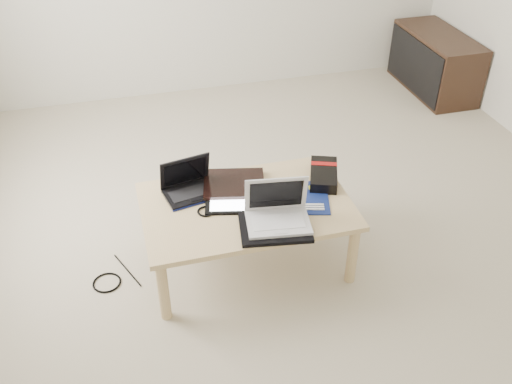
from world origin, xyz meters
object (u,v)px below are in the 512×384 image
object	(u,v)px
media_cabinet	(434,63)
netbook	(189,186)
white_laptop	(278,213)
gpu_box	(324,175)
coffee_table	(246,211)

from	to	relation	value
media_cabinet	netbook	xyz separation A→B (m)	(-2.39, -1.55, 0.19)
white_laptop	netbook	bearing A→B (deg)	135.36
white_laptop	gpu_box	world-z (taller)	white_laptop
coffee_table	gpu_box	bearing A→B (deg)	13.02
media_cabinet	gpu_box	size ratio (longest dim) A/B	2.76
netbook	white_laptop	bearing A→B (deg)	-44.64
coffee_table	media_cabinet	size ratio (longest dim) A/B	1.22
netbook	gpu_box	world-z (taller)	netbook
coffee_table	netbook	distance (m)	0.34
media_cabinet	gpu_box	xyz separation A→B (m)	(-1.64, -1.62, 0.18)
coffee_table	netbook	xyz separation A→B (m)	(-0.27, 0.18, 0.09)
media_cabinet	white_laptop	distance (m)	2.79
netbook	gpu_box	size ratio (longest dim) A/B	0.96
coffee_table	white_laptop	bearing A→B (deg)	-60.73
media_cabinet	netbook	bearing A→B (deg)	-147.07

